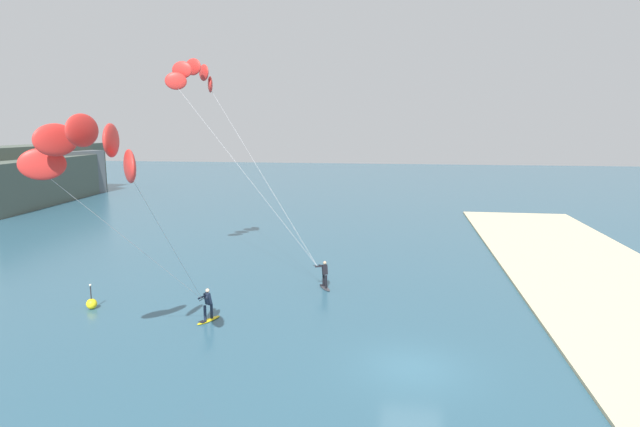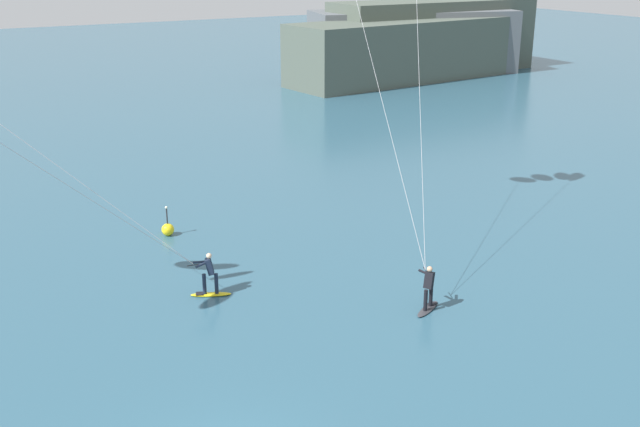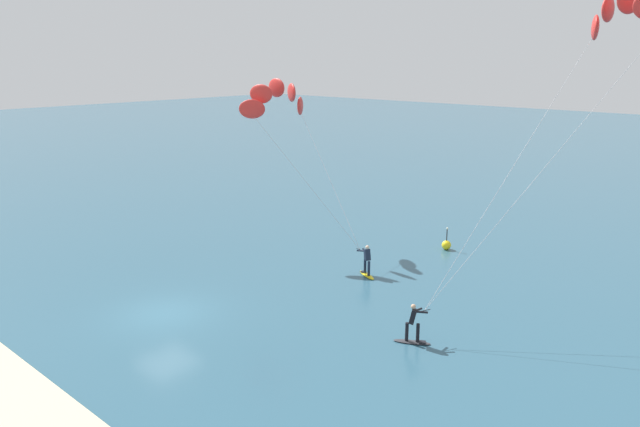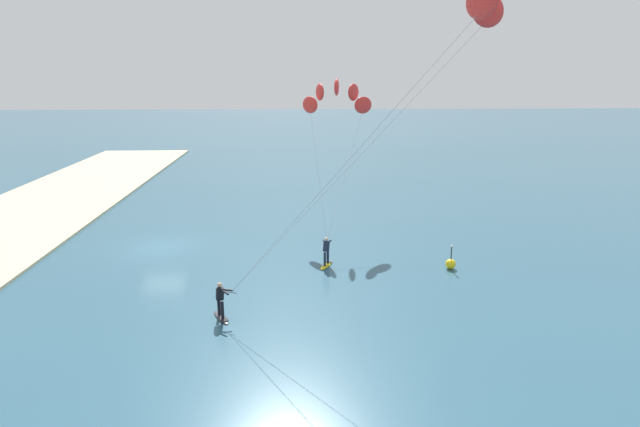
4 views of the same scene
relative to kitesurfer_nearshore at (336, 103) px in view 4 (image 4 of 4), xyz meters
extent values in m
plane|color=#2D566B|center=(3.72, -11.02, -8.50)|extent=(240.00, 240.00, 0.00)
ellipsoid|color=yellow|center=(7.41, -1.00, -8.46)|extent=(1.51, 0.96, 0.08)
cube|color=black|center=(7.04, -0.82, -8.41)|extent=(0.38, 0.38, 0.02)
cylinder|color=#192338|center=(7.61, -1.09, -8.03)|extent=(0.14, 0.14, 0.78)
cylinder|color=#192338|center=(7.21, -0.91, -8.03)|extent=(0.14, 0.14, 0.78)
cube|color=#192338|center=(7.41, -1.00, -7.34)|extent=(0.42, 0.41, 0.63)
sphere|color=beige|center=(7.41, -1.00, -6.92)|extent=(0.20, 0.20, 0.20)
cylinder|color=black|center=(6.87, -0.93, -7.19)|extent=(0.55, 0.10, 0.03)
cylinder|color=#192338|center=(7.12, -1.07, -7.16)|extent=(0.61, 0.23, 0.15)
cylinder|color=#192338|center=(7.15, -0.85, -7.16)|extent=(0.57, 0.37, 0.15)
ellipsoid|color=red|center=(-0.13, 1.79, -0.17)|extent=(1.18, 1.41, 1.10)
ellipsoid|color=red|center=(-0.22, 1.14, 0.65)|extent=(1.48, 1.04, 1.10)
ellipsoid|color=red|center=(-0.36, 0.05, 0.97)|extent=(1.55, 0.52, 1.10)
ellipsoid|color=red|center=(-0.51, -1.05, 0.65)|extent=(1.55, 0.70, 1.10)
ellipsoid|color=red|center=(-0.60, -1.69, -0.17)|extent=(1.41, 1.18, 1.10)
cylinder|color=#B2B2B7|center=(3.37, 0.43, -3.83)|extent=(7.01, 2.73, 6.73)
cylinder|color=#B2B2B7|center=(3.13, -1.31, -3.83)|extent=(7.47, 0.78, 6.73)
ellipsoid|color=#333338|center=(13.64, -5.95, -8.46)|extent=(1.49, 1.02, 0.08)
cube|color=black|center=(14.00, -5.76, -8.41)|extent=(0.38, 0.39, 0.02)
cylinder|color=black|center=(13.44, -6.06, -8.03)|extent=(0.14, 0.14, 0.78)
cylinder|color=black|center=(13.83, -5.85, -8.03)|extent=(0.14, 0.14, 0.78)
cube|color=black|center=(13.64, -5.95, -7.34)|extent=(0.42, 0.42, 0.63)
sphere|color=tan|center=(13.64, -5.95, -6.92)|extent=(0.20, 0.20, 0.20)
cylinder|color=black|center=(13.85, -5.45, -7.19)|extent=(0.24, 0.52, 0.03)
cylinder|color=black|center=(13.64, -5.66, -7.16)|extent=(0.10, 0.60, 0.15)
cylinder|color=black|center=(13.84, -5.74, -7.16)|extent=(0.48, 0.49, 0.15)
ellipsoid|color=red|center=(18.96, 2.84, 3.99)|extent=(1.38, 0.82, 1.10)
ellipsoid|color=red|center=(16.05, 4.04, 3.99)|extent=(0.82, 1.38, 1.10)
cylinder|color=#B2B2B7|center=(16.40, -1.30, -1.75)|extent=(5.13, 8.30, 10.89)
cylinder|color=#B2B2B7|center=(14.95, -0.70, -1.75)|extent=(2.23, 9.50, 10.89)
sphere|color=yellow|center=(8.11, 5.79, -8.22)|extent=(0.56, 0.56, 0.56)
cylinder|color=#262628|center=(8.11, 5.79, -7.59)|extent=(0.06, 0.06, 0.70)
sphere|color=#F2F2CC|center=(8.11, 5.79, -7.18)|extent=(0.12, 0.12, 0.12)
camera|label=1|loc=(-16.31, -10.40, 1.07)|focal=29.33mm
camera|label=2|loc=(-1.80, -25.27, 3.62)|focal=42.81mm
camera|label=3|loc=(26.27, -25.27, 2.75)|focal=34.52mm
camera|label=4|loc=(34.94, -2.46, 2.03)|focal=29.61mm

